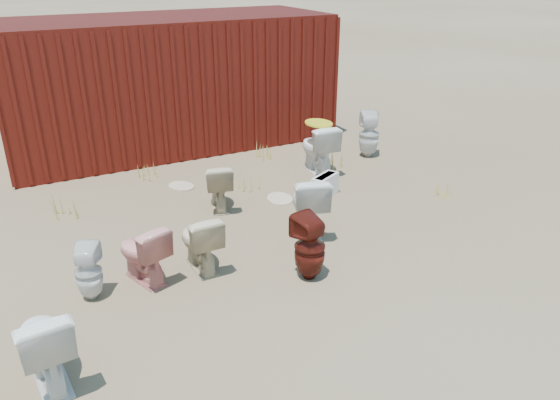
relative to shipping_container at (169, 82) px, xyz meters
name	(u,v)px	position (x,y,z in m)	size (l,w,h in m)	color
ground	(302,258)	(0.00, -5.20, -1.20)	(100.00, 100.00, 0.00)	brown
shipping_container	(169,82)	(0.00, 0.00, 0.00)	(6.00, 2.40, 2.40)	#49100C
toilet_front_a	(43,345)	(-3.00, -6.03, -0.80)	(0.44, 0.78, 0.79)	white
toilet_front_pink	(142,253)	(-1.84, -4.79, -0.84)	(0.40, 0.70, 0.71)	#DC857F
toilet_front_c	(308,204)	(0.41, -4.62, -0.78)	(0.47, 0.82, 0.83)	silver
toilet_front_maroon	(310,247)	(-0.14, -5.60, -0.81)	(0.35, 0.36, 0.78)	#51150D
toilet_back_a	(88,272)	(-2.45, -4.88, -0.88)	(0.29, 0.29, 0.64)	white
toilet_back_beige_left	(200,241)	(-1.18, -4.83, -0.84)	(0.40, 0.70, 0.72)	beige
toilet_back_beige_right	(218,186)	(-0.36, -3.34, -0.85)	(0.39, 0.69, 0.71)	beige
toilet_back_yellowlid	(318,148)	(1.68, -2.75, -0.77)	(0.48, 0.84, 0.85)	white
toilet_back_e	(369,135)	(2.93, -2.48, -0.79)	(0.37, 0.38, 0.83)	silver
yellow_lid	(319,123)	(1.68, -2.75, -0.34)	(0.43, 0.54, 0.03)	gold
loose_tank	(325,186)	(1.24, -3.71, -1.02)	(0.50, 0.20, 0.35)	white
loose_lid_near	(280,199)	(0.57, -3.49, -1.19)	(0.38, 0.49, 0.02)	beige
loose_lid_far	(181,186)	(-0.61, -2.32, -1.19)	(0.36, 0.47, 0.02)	beige
weed_clump_a	(64,205)	(-2.42, -2.60, -1.03)	(0.36, 0.36, 0.34)	gold
weed_clump_b	(248,182)	(0.31, -2.90, -1.08)	(0.32, 0.32, 0.25)	gold
weed_clump_c	(335,157)	(2.09, -2.66, -1.02)	(0.36, 0.36, 0.35)	gold
weed_clump_d	(148,172)	(-0.98, -1.70, -1.08)	(0.30, 0.30, 0.23)	gold
weed_clump_e	(261,151)	(1.12, -1.70, -1.05)	(0.34, 0.34, 0.30)	gold
weed_clump_f	(441,188)	(2.87, -4.48, -1.09)	(0.28, 0.28, 0.23)	gold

